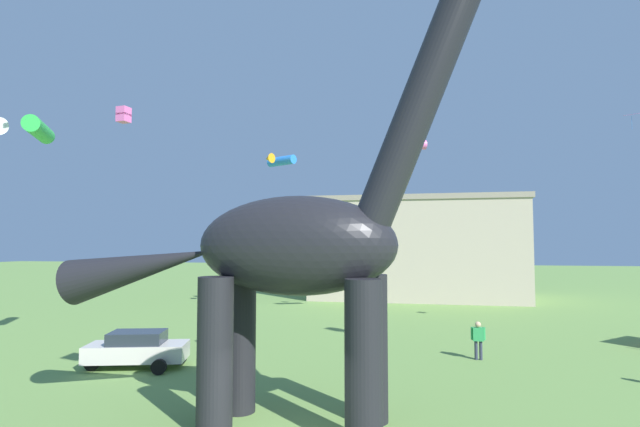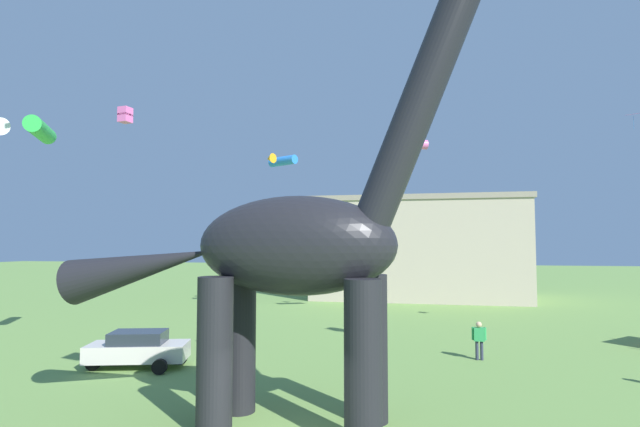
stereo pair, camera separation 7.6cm
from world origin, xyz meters
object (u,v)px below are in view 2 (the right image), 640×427
at_px(kite_near_low, 280,160).
at_px(kite_mid_right, 125,115).
at_px(parked_sedan_left, 138,348).
at_px(kite_trailing, 633,114).
at_px(kite_far_left, 409,145).
at_px(person_photographer, 479,337).
at_px(person_vendor_side, 215,326).
at_px(dinosaur_sculpture, 294,246).
at_px(kite_far_right, 32,130).

relative_size(kite_near_low, kite_mid_right, 2.40).
bearing_deg(parked_sedan_left, kite_trailing, 7.00).
relative_size(kite_far_left, kite_near_low, 0.88).
bearing_deg(person_photographer, kite_far_left, -153.76).
distance_m(person_photographer, kite_near_low, 21.35).
distance_m(person_vendor_side, kite_near_low, 16.40).
xyz_separation_m(dinosaur_sculpture, parked_sedan_left, (-8.45, 5.39, -4.51)).
height_order(person_photographer, kite_mid_right, kite_mid_right).
distance_m(person_vendor_side, kite_trailing, 25.40).
distance_m(kite_far_left, kite_mid_right, 20.53).
bearing_deg(kite_trailing, kite_near_low, 162.06).
height_order(kite_far_right, kite_trailing, kite_trailing).
bearing_deg(person_vendor_side, dinosaur_sculpture, -153.29).
bearing_deg(dinosaur_sculpture, person_vendor_side, 137.04).
relative_size(kite_far_right, kite_far_left, 1.29).
height_order(kite_near_low, kite_mid_right, kite_mid_right).
distance_m(person_photographer, kite_far_left, 14.89).
height_order(person_photographer, kite_near_low, kite_near_low).
height_order(kite_far_left, kite_mid_right, kite_mid_right).
distance_m(kite_trailing, kite_near_low, 23.43).
bearing_deg(person_vendor_side, kite_trailing, -84.88).
height_order(parked_sedan_left, kite_mid_right, kite_mid_right).
relative_size(kite_trailing, kite_near_low, 0.34).
distance_m(dinosaur_sculpture, kite_mid_right, 26.12).
relative_size(dinosaur_sculpture, parked_sedan_left, 3.25).
bearing_deg(kite_far_right, person_photographer, 10.18).
relative_size(dinosaur_sculpture, kite_trailing, 16.20).
relative_size(kite_trailing, kite_mid_right, 0.82).
distance_m(kite_far_left, kite_near_low, 10.57).
bearing_deg(kite_far_left, kite_trailing, -18.40).
height_order(person_vendor_side, kite_far_right, kite_far_right).
relative_size(person_vendor_side, kite_far_left, 0.75).
bearing_deg(dinosaur_sculpture, kite_far_left, 93.83).
relative_size(parked_sedan_left, kite_far_left, 1.93).
bearing_deg(person_photographer, kite_trailing, 127.93).
distance_m(person_photographer, kite_mid_right, 28.21).
relative_size(person_vendor_side, person_photographer, 1.00).
relative_size(kite_far_right, kite_near_low, 1.14).
relative_size(dinosaur_sculpture, kite_near_low, 5.54).
xyz_separation_m(kite_trailing, kite_near_low, (-22.29, 7.22, -0.55)).
distance_m(parked_sedan_left, person_photographer, 15.39).
distance_m(dinosaur_sculpture, parked_sedan_left, 10.99).
bearing_deg(parked_sedan_left, dinosaur_sculpture, -48.11).
relative_size(person_photographer, kite_far_right, 0.58).
distance_m(kite_far_right, kite_far_left, 22.24).
relative_size(dinosaur_sculpture, kite_far_right, 4.86).
xyz_separation_m(parked_sedan_left, kite_trailing, (23.61, 9.83, 11.66)).
height_order(person_photographer, kite_far_right, kite_far_right).
height_order(kite_far_right, kite_far_left, kite_far_left).
bearing_deg(kite_far_left, person_photographer, -70.58).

